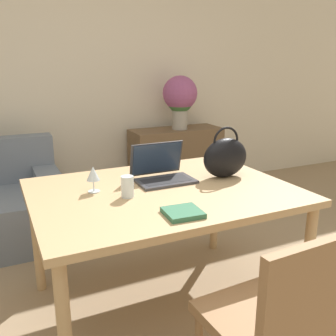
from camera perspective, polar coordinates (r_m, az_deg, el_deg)
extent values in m
cube|color=beige|center=(4.02, -15.52, 13.73)|extent=(10.00, 0.06, 2.70)
cube|color=tan|center=(2.15, -0.79, -3.69)|extent=(1.46, 1.09, 0.04)
cylinder|color=tan|center=(1.76, -15.42, -23.48)|extent=(0.06, 0.06, 0.72)
cylinder|color=tan|center=(2.31, 20.46, -13.62)|extent=(0.06, 0.06, 0.72)
cylinder|color=tan|center=(2.59, -19.37, -10.26)|extent=(0.06, 0.06, 0.72)
cylinder|color=tan|center=(2.99, 7.13, -5.86)|extent=(0.06, 0.06, 0.72)
cube|color=olive|center=(1.68, 14.23, -21.49)|extent=(0.46, 0.46, 0.05)
cube|color=olive|center=(1.44, 20.43, -17.96)|extent=(0.42, 0.06, 0.41)
cylinder|color=olive|center=(2.03, 14.19, -22.44)|extent=(0.04, 0.04, 0.42)
cube|color=slate|center=(3.41, -17.50, -5.10)|extent=(0.20, 0.90, 0.56)
cube|color=brown|center=(4.23, 1.23, 0.98)|extent=(1.01, 0.40, 0.75)
cube|color=#38383D|center=(2.26, -0.35, -2.01)|extent=(0.35, 0.21, 0.02)
cube|color=black|center=(2.25, -0.29, -1.84)|extent=(0.29, 0.14, 0.00)
cube|color=#38383D|center=(2.35, -1.78, 1.48)|extent=(0.35, 0.06, 0.21)
cube|color=#23334C|center=(2.34, -1.70, 1.48)|extent=(0.32, 0.05, 0.19)
cylinder|color=silver|center=(2.01, -6.20, -2.84)|extent=(0.07, 0.07, 0.12)
cylinder|color=silver|center=(2.14, -11.20, -3.51)|extent=(0.07, 0.07, 0.01)
cylinder|color=silver|center=(2.13, -11.25, -2.64)|extent=(0.01, 0.01, 0.06)
cone|color=silver|center=(2.11, -11.35, -0.81)|extent=(0.07, 0.07, 0.08)
ellipsoid|color=black|center=(2.36, 8.72, 1.55)|extent=(0.30, 0.15, 0.25)
torus|color=black|center=(2.34, 8.82, 4.07)|extent=(0.18, 0.01, 0.18)
cylinder|color=#9E998E|center=(4.10, 1.80, 7.65)|extent=(0.17, 0.17, 0.25)
sphere|color=#3D6B38|center=(4.08, 1.83, 10.29)|extent=(0.28, 0.28, 0.28)
sphere|color=#994C7F|center=(4.08, 1.84, 11.33)|extent=(0.37, 0.37, 0.37)
cube|color=#336B4C|center=(1.79, 2.28, -6.80)|extent=(0.18, 0.18, 0.02)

